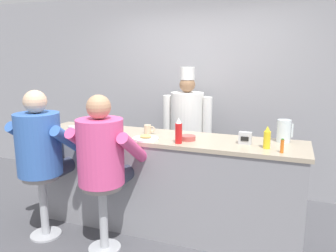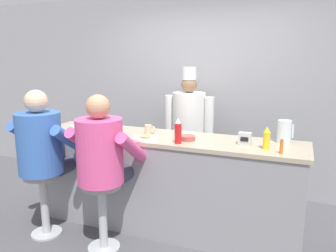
{
  "view_description": "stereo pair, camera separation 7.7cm",
  "coord_description": "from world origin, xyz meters",
  "px_view_note": "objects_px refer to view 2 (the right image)",
  "views": [
    {
      "loc": [
        1.23,
        -2.77,
        1.82
      ],
      "look_at": [
        0.07,
        0.29,
        1.14
      ],
      "focal_mm": 35.0,
      "sensor_mm": 36.0,
      "label": 1
    },
    {
      "loc": [
        1.3,
        -2.74,
        1.82
      ],
      "look_at": [
        0.07,
        0.29,
        1.14
      ],
      "focal_mm": 35.0,
      "sensor_mm": 36.0,
      "label": 2
    }
  ],
  "objects_px": {
    "coffee_mug_white": "(74,129)",
    "cook_in_whites_near": "(189,126)",
    "breakfast_plate": "(145,138)",
    "mustard_bottle_yellow": "(267,139)",
    "diner_seated_blue": "(43,147)",
    "ketchup_bottle_red": "(178,132)",
    "cereal_bowl": "(188,138)",
    "hot_sauce_bottle_orange": "(281,147)",
    "water_pitcher_clear": "(284,132)",
    "coffee_mug_tan": "(149,129)",
    "diner_seated_pink": "(102,155)",
    "napkin_dispenser_chrome": "(245,138)"
  },
  "relations": [
    {
      "from": "breakfast_plate",
      "to": "diner_seated_pink",
      "type": "distance_m",
      "value": 0.48
    },
    {
      "from": "ketchup_bottle_red",
      "to": "breakfast_plate",
      "type": "height_order",
      "value": "ketchup_bottle_red"
    },
    {
      "from": "ketchup_bottle_red",
      "to": "cereal_bowl",
      "type": "distance_m",
      "value": 0.18
    },
    {
      "from": "cook_in_whites_near",
      "to": "hot_sauce_bottle_orange",
      "type": "bearing_deg",
      "value": -43.97
    },
    {
      "from": "diner_seated_blue",
      "to": "water_pitcher_clear",
      "type": "bearing_deg",
      "value": 18.71
    },
    {
      "from": "breakfast_plate",
      "to": "diner_seated_blue",
      "type": "distance_m",
      "value": 1.05
    },
    {
      "from": "ketchup_bottle_red",
      "to": "coffee_mug_white",
      "type": "xyz_separation_m",
      "value": [
        -1.23,
        0.01,
        -0.08
      ]
    },
    {
      "from": "hot_sauce_bottle_orange",
      "to": "cook_in_whites_near",
      "type": "xyz_separation_m",
      "value": [
        -1.23,
        1.18,
        -0.14
      ]
    },
    {
      "from": "breakfast_plate",
      "to": "coffee_mug_white",
      "type": "xyz_separation_m",
      "value": [
        -0.87,
        -0.01,
        0.02
      ]
    },
    {
      "from": "ketchup_bottle_red",
      "to": "hot_sauce_bottle_orange",
      "type": "relative_size",
      "value": 1.98
    },
    {
      "from": "cereal_bowl",
      "to": "diner_seated_pink",
      "type": "bearing_deg",
      "value": -142.35
    },
    {
      "from": "coffee_mug_tan",
      "to": "cook_in_whites_near",
      "type": "bearing_deg",
      "value": 80.86
    },
    {
      "from": "mustard_bottle_yellow",
      "to": "diner_seated_blue",
      "type": "distance_m",
      "value": 2.19
    },
    {
      "from": "hot_sauce_bottle_orange",
      "to": "cook_in_whites_near",
      "type": "distance_m",
      "value": 1.71
    },
    {
      "from": "napkin_dispenser_chrome",
      "to": "cook_in_whites_near",
      "type": "relative_size",
      "value": 0.07
    },
    {
      "from": "coffee_mug_white",
      "to": "diner_seated_pink",
      "type": "bearing_deg",
      "value": -31.51
    },
    {
      "from": "napkin_dispenser_chrome",
      "to": "coffee_mug_tan",
      "type": "bearing_deg",
      "value": 176.08
    },
    {
      "from": "ketchup_bottle_red",
      "to": "cook_in_whites_near",
      "type": "distance_m",
      "value": 1.24
    },
    {
      "from": "coffee_mug_tan",
      "to": "breakfast_plate",
      "type": "bearing_deg",
      "value": -71.36
    },
    {
      "from": "water_pitcher_clear",
      "to": "cook_in_whites_near",
      "type": "height_order",
      "value": "cook_in_whites_near"
    },
    {
      "from": "ketchup_bottle_red",
      "to": "napkin_dispenser_chrome",
      "type": "xyz_separation_m",
      "value": [
        0.6,
        0.2,
        -0.06
      ]
    },
    {
      "from": "cereal_bowl",
      "to": "coffee_mug_white",
      "type": "xyz_separation_m",
      "value": [
        -1.27,
        -0.14,
        0.02
      ]
    },
    {
      "from": "hot_sauce_bottle_orange",
      "to": "ketchup_bottle_red",
      "type": "bearing_deg",
      "value": -179.62
    },
    {
      "from": "mustard_bottle_yellow",
      "to": "napkin_dispenser_chrome",
      "type": "distance_m",
      "value": 0.22
    },
    {
      "from": "water_pitcher_clear",
      "to": "cook_in_whites_near",
      "type": "distance_m",
      "value": 1.47
    },
    {
      "from": "water_pitcher_clear",
      "to": "diner_seated_pink",
      "type": "bearing_deg",
      "value": -153.7
    },
    {
      "from": "water_pitcher_clear",
      "to": "coffee_mug_white",
      "type": "height_order",
      "value": "water_pitcher_clear"
    },
    {
      "from": "coffee_mug_white",
      "to": "diner_seated_blue",
      "type": "xyz_separation_m",
      "value": [
        -0.1,
        -0.37,
        -0.12
      ]
    },
    {
      "from": "coffee_mug_white",
      "to": "cook_in_whites_near",
      "type": "distance_m",
      "value": 1.51
    },
    {
      "from": "napkin_dispenser_chrome",
      "to": "mustard_bottle_yellow",
      "type": "bearing_deg",
      "value": -23.48
    },
    {
      "from": "mustard_bottle_yellow",
      "to": "diner_seated_blue",
      "type": "relative_size",
      "value": 0.14
    },
    {
      "from": "mustard_bottle_yellow",
      "to": "cereal_bowl",
      "type": "xyz_separation_m",
      "value": [
        -0.76,
        0.04,
        -0.07
      ]
    },
    {
      "from": "water_pitcher_clear",
      "to": "coffee_mug_tan",
      "type": "relative_size",
      "value": 1.77
    },
    {
      "from": "diner_seated_pink",
      "to": "cook_in_whites_near",
      "type": "height_order",
      "value": "cook_in_whites_near"
    },
    {
      "from": "napkin_dispenser_chrome",
      "to": "cook_in_whites_near",
      "type": "distance_m",
      "value": 1.34
    },
    {
      "from": "breakfast_plate",
      "to": "cook_in_whites_near",
      "type": "xyz_separation_m",
      "value": [
        0.07,
        1.17,
        -0.1
      ]
    },
    {
      "from": "diner_seated_blue",
      "to": "mustard_bottle_yellow",
      "type": "bearing_deg",
      "value": 12.5
    },
    {
      "from": "water_pitcher_clear",
      "to": "diner_seated_pink",
      "type": "relative_size",
      "value": 0.15
    },
    {
      "from": "hot_sauce_bottle_orange",
      "to": "napkin_dispenser_chrome",
      "type": "relative_size",
      "value": 1.05
    },
    {
      "from": "ketchup_bottle_red",
      "to": "cook_in_whites_near",
      "type": "xyz_separation_m",
      "value": [
        -0.29,
        1.19,
        -0.2
      ]
    },
    {
      "from": "breakfast_plate",
      "to": "coffee_mug_tan",
      "type": "xyz_separation_m",
      "value": [
        -0.08,
        0.25,
        0.03
      ]
    },
    {
      "from": "napkin_dispenser_chrome",
      "to": "cook_in_whites_near",
      "type": "xyz_separation_m",
      "value": [
        -0.89,
        0.99,
        -0.14
      ]
    },
    {
      "from": "mustard_bottle_yellow",
      "to": "cereal_bowl",
      "type": "height_order",
      "value": "mustard_bottle_yellow"
    },
    {
      "from": "breakfast_plate",
      "to": "napkin_dispenser_chrome",
      "type": "xyz_separation_m",
      "value": [
        0.96,
        0.17,
        0.04
      ]
    },
    {
      "from": "mustard_bottle_yellow",
      "to": "water_pitcher_clear",
      "type": "relative_size",
      "value": 0.94
    },
    {
      "from": "ketchup_bottle_red",
      "to": "diner_seated_pink",
      "type": "height_order",
      "value": "diner_seated_pink"
    },
    {
      "from": "mustard_bottle_yellow",
      "to": "breakfast_plate",
      "type": "bearing_deg",
      "value": -175.73
    },
    {
      "from": "ketchup_bottle_red",
      "to": "mustard_bottle_yellow",
      "type": "distance_m",
      "value": 0.81
    },
    {
      "from": "ketchup_bottle_red",
      "to": "water_pitcher_clear",
      "type": "bearing_deg",
      "value": 23.4
    },
    {
      "from": "ketchup_bottle_red",
      "to": "hot_sauce_bottle_orange",
      "type": "bearing_deg",
      "value": 0.38
    }
  ]
}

